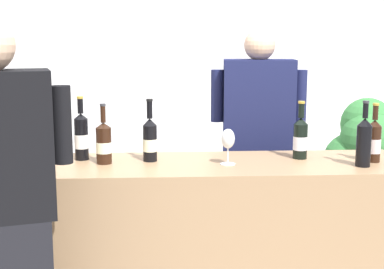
# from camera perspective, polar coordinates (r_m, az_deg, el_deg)

# --- Properties ---
(wall_back) EXTENTS (8.00, 0.10, 2.80)m
(wall_back) POSITION_cam_1_polar(r_m,az_deg,el_deg) (5.34, -1.70, 7.52)
(wall_back) COLOR white
(wall_back) RESTS_ON ground_plane
(counter) EXTENTS (2.29, 0.58, 1.00)m
(counter) POSITION_cam_1_polar(r_m,az_deg,el_deg) (2.96, -0.34, -12.44)
(counter) COLOR #9E7A56
(counter) RESTS_ON ground_plane
(wine_bottle_0) EXTENTS (0.07, 0.07, 0.34)m
(wine_bottle_0) POSITION_cam_1_polar(r_m,az_deg,el_deg) (2.93, -11.56, -0.18)
(wine_bottle_0) COLOR black
(wine_bottle_0) RESTS_ON counter
(wine_bottle_1) EXTENTS (0.07, 0.07, 0.31)m
(wine_bottle_1) POSITION_cam_1_polar(r_m,az_deg,el_deg) (2.97, 18.58, -0.63)
(wine_bottle_1) COLOR black
(wine_bottle_1) RESTS_ON counter
(wine_bottle_2) EXTENTS (0.07, 0.07, 0.33)m
(wine_bottle_2) POSITION_cam_1_polar(r_m,az_deg,el_deg) (2.85, 17.63, -0.64)
(wine_bottle_2) COLOR black
(wine_bottle_2) RESTS_ON counter
(wine_bottle_3) EXTENTS (0.07, 0.07, 0.35)m
(wine_bottle_3) POSITION_cam_1_polar(r_m,az_deg,el_deg) (2.86, -15.04, -0.29)
(wine_bottle_3) COLOR black
(wine_bottle_3) RESTS_ON counter
(wine_bottle_4) EXTENTS (0.08, 0.08, 0.33)m
(wine_bottle_4) POSITION_cam_1_polar(r_m,az_deg,el_deg) (2.84, -4.45, -0.50)
(wine_bottle_4) COLOR black
(wine_bottle_4) RESTS_ON counter
(wine_bottle_5) EXTENTS (0.08, 0.08, 0.31)m
(wine_bottle_5) POSITION_cam_1_polar(r_m,az_deg,el_deg) (2.82, -9.26, -0.87)
(wine_bottle_5) COLOR black
(wine_bottle_5) RESTS_ON counter
(wine_bottle_6) EXTENTS (0.08, 0.08, 0.31)m
(wine_bottle_6) POSITION_cam_1_polar(r_m,az_deg,el_deg) (2.96, 11.33, -0.35)
(wine_bottle_6) COLOR black
(wine_bottle_6) RESTS_ON counter
(wine_glass) EXTENTS (0.08, 0.08, 0.18)m
(wine_glass) POSITION_cam_1_polar(r_m,az_deg,el_deg) (2.76, 3.81, -0.62)
(wine_glass) COLOR silver
(wine_glass) RESTS_ON counter
(ice_bucket) EXTENTS (0.19, 0.19, 0.24)m
(ice_bucket) POSITION_cam_1_polar(r_m,az_deg,el_deg) (2.83, -19.13, -0.93)
(ice_bucket) COLOR silver
(ice_bucket) RESTS_ON counter
(person_server) EXTENTS (0.60, 0.28, 1.69)m
(person_server) POSITION_cam_1_polar(r_m,az_deg,el_deg) (3.50, 6.86, -3.41)
(person_server) COLOR black
(person_server) RESTS_ON ground_plane
(potted_shrub) EXTENTS (0.60, 0.51, 1.20)m
(potted_shrub) POSITION_cam_1_polar(r_m,az_deg,el_deg) (4.22, 17.74, -2.65)
(potted_shrub) COLOR brown
(potted_shrub) RESTS_ON ground_plane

